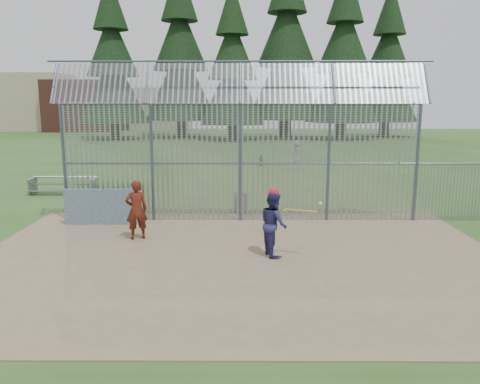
{
  "coord_description": "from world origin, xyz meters",
  "views": [
    {
      "loc": [
        0.07,
        -12.27,
        4.05
      ],
      "look_at": [
        0.0,
        2.0,
        1.3
      ],
      "focal_mm": 35.0,
      "sensor_mm": 36.0,
      "label": 1
    }
  ],
  "objects_px": {
    "batter": "(274,224)",
    "dugout_wall": "(102,207)",
    "bleacher": "(64,185)",
    "trash_can": "(241,202)",
    "onlooker": "(136,210)"
  },
  "relations": [
    {
      "from": "dugout_wall",
      "to": "onlooker",
      "type": "relative_size",
      "value": 1.4
    },
    {
      "from": "trash_can",
      "to": "dugout_wall",
      "type": "bearing_deg",
      "value": -157.88
    },
    {
      "from": "trash_can",
      "to": "batter",
      "type": "bearing_deg",
      "value": -80.15
    },
    {
      "from": "dugout_wall",
      "to": "bleacher",
      "type": "distance_m",
      "value": 6.36
    },
    {
      "from": "trash_can",
      "to": "onlooker",
      "type": "bearing_deg",
      "value": -131.06
    },
    {
      "from": "batter",
      "to": "trash_can",
      "type": "bearing_deg",
      "value": -7.16
    },
    {
      "from": "dugout_wall",
      "to": "bleacher",
      "type": "relative_size",
      "value": 0.83
    },
    {
      "from": "dugout_wall",
      "to": "batter",
      "type": "relative_size",
      "value": 1.46
    },
    {
      "from": "trash_can",
      "to": "bleacher",
      "type": "relative_size",
      "value": 0.27
    },
    {
      "from": "dugout_wall",
      "to": "trash_can",
      "type": "relative_size",
      "value": 3.05
    },
    {
      "from": "batter",
      "to": "trash_can",
      "type": "relative_size",
      "value": 2.09
    },
    {
      "from": "dugout_wall",
      "to": "batter",
      "type": "distance_m",
      "value": 6.35
    },
    {
      "from": "trash_can",
      "to": "bleacher",
      "type": "bearing_deg",
      "value": 156.12
    },
    {
      "from": "dugout_wall",
      "to": "bleacher",
      "type": "xyz_separation_m",
      "value": [
        -3.34,
        5.41,
        -0.21
      ]
    },
    {
      "from": "batter",
      "to": "dugout_wall",
      "type": "bearing_deg",
      "value": 43.13
    }
  ]
}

